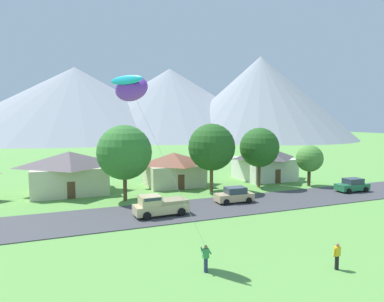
{
  "coord_description": "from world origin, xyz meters",
  "views": [
    {
      "loc": [
        -10.5,
        -5.45,
        9.18
      ],
      "look_at": [
        -1.4,
        17.4,
        6.91
      ],
      "focal_mm": 31.56,
      "sensor_mm": 36.0,
      "label": 1
    }
  ],
  "objects": [
    {
      "name": "mountain_central_ridge",
      "position": [
        46.05,
        168.52,
        18.17
      ],
      "size": [
        119.08,
        119.08,
        36.34
      ],
      "primitive_type": "cone",
      "color": "#8E939E",
      "rests_on": "ground"
    },
    {
      "name": "tree_near_right",
      "position": [
        7.62,
        33.29,
        5.72
      ],
      "size": [
        5.99,
        5.99,
        8.73
      ],
      "color": "brown",
      "rests_on": "ground"
    },
    {
      "name": "house_rightmost",
      "position": [
        -9.27,
        39.5,
        2.7
      ],
      "size": [
        9.57,
        8.14,
        5.22
      ],
      "color": "beige",
      "rests_on": "ground"
    },
    {
      "name": "watcher_person",
      "position": [
        5.17,
        9.83,
        0.88
      ],
      "size": [
        0.56,
        0.24,
        1.68
      ],
      "color": "black",
      "rests_on": "ground"
    },
    {
      "name": "tree_center",
      "position": [
        21.84,
        31.64,
        3.84
      ],
      "size": [
        3.7,
        3.7,
        5.71
      ],
      "color": "#4C3823",
      "rests_on": "ground"
    },
    {
      "name": "mountain_far_west_ridge",
      "position": [
        81.86,
        136.5,
        19.92
      ],
      "size": [
        89.71,
        89.71,
        39.83
      ],
      "primitive_type": "cone",
      "color": "#8E939E",
      "rests_on": "ground"
    },
    {
      "name": "parked_car_green_west_end",
      "position": [
        24.22,
        26.39,
        0.87
      ],
      "size": [
        4.28,
        2.23,
        1.68
      ],
      "color": "#237042",
      "rests_on": "road_strip"
    },
    {
      "name": "house_right_center",
      "position": [
        4.43,
        38.88,
        2.4
      ],
      "size": [
        8.18,
        6.51,
        4.63
      ],
      "color": "beige",
      "rests_on": "ground"
    },
    {
      "name": "mountain_east_ridge",
      "position": [
        -1.65,
        176.7,
        17.82
      ],
      "size": [
        129.47,
        129.47,
        35.64
      ],
      "primitive_type": "cone",
      "color": "#8E939E",
      "rests_on": "ground"
    },
    {
      "name": "tree_near_left",
      "position": [
        14.83,
        33.44,
        5.46
      ],
      "size": [
        5.34,
        5.34,
        8.14
      ],
      "color": "brown",
      "rests_on": "ground"
    },
    {
      "name": "kite_flyer_with_kite",
      "position": [
        -5.91,
        16.62,
        11.04
      ],
      "size": [
        5.11,
        6.0,
        12.16
      ],
      "color": "navy",
      "rests_on": "ground"
    },
    {
      "name": "tree_left_of_center",
      "position": [
        -3.59,
        32.53,
        5.53
      ],
      "size": [
        6.21,
        6.21,
        8.64
      ],
      "color": "brown",
      "rests_on": "ground"
    },
    {
      "name": "road_strip",
      "position": [
        0.0,
        26.0,
        0.04
      ],
      "size": [
        160.0,
        7.87,
        0.08
      ],
      "primitive_type": "cube",
      "color": "#424247",
      "rests_on": "ground"
    },
    {
      "name": "mountain_far_east_ridge",
      "position": [
        51.29,
        175.82,
        14.99
      ],
      "size": [
        126.12,
        126.12,
        29.97
      ],
      "primitive_type": "cone",
      "color": "#8E939E",
      "rests_on": "ground"
    },
    {
      "name": "pickup_truck_sand_west_side",
      "position": [
        -1.69,
        25.04,
        1.06
      ],
      "size": [
        5.27,
        2.48,
        1.99
      ],
      "color": "#C6B284",
      "rests_on": "road_strip"
    },
    {
      "name": "house_left_center",
      "position": [
        19.06,
        38.63,
        2.67
      ],
      "size": [
        8.07,
        7.93,
        5.15
      ],
      "color": "silver",
      "rests_on": "ground"
    },
    {
      "name": "parked_car_tan_mid_west",
      "position": [
        7.48,
        26.96,
        0.87
      ],
      "size": [
        4.28,
        2.23,
        1.68
      ],
      "color": "tan",
      "rests_on": "road_strip"
    }
  ]
}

